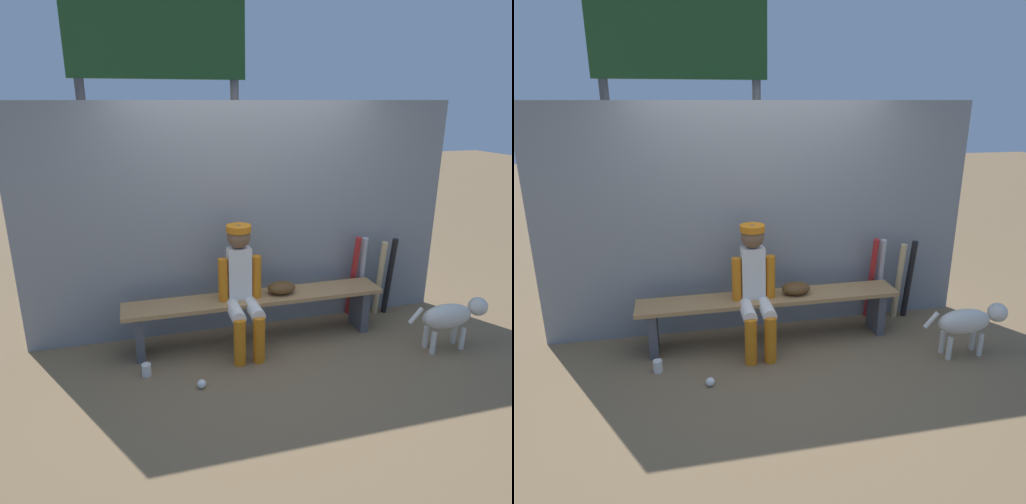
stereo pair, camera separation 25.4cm
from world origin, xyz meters
TOP-DOWN VIEW (x-y plane):
  - ground_plane at (0.00, 0.00)m, footprint 30.00×30.00m
  - chainlink_fence at (0.00, 0.37)m, footprint 4.33×0.03m
  - dugout_bench at (0.00, 0.00)m, footprint 2.54×0.36m
  - player_seated at (-0.16, -0.11)m, footprint 0.41×0.55m
  - baseball_glove at (0.26, 0.00)m, footprint 0.28×0.20m
  - bat_aluminum_red at (1.16, 0.25)m, footprint 0.09×0.23m
  - bat_aluminum_silver at (1.26, 0.26)m, footprint 0.09×0.16m
  - bat_wood_natural at (1.45, 0.20)m, footprint 0.07×0.18m
  - bat_aluminum_black at (1.58, 0.21)m, footprint 0.08×0.17m
  - baseball at (-0.65, -0.66)m, footprint 0.07×0.07m
  - cup_on_ground at (-1.08, -0.35)m, footprint 0.08×0.08m
  - cup_on_bench at (-0.08, -0.01)m, footprint 0.08×0.08m
  - scoreboard at (-0.63, 1.50)m, footprint 2.19×0.27m
  - dog at (1.77, -0.62)m, footprint 0.84×0.20m

SIDE VIEW (x-z plane):
  - ground_plane at x=0.00m, z-range 0.00..0.00m
  - baseball at x=-0.65m, z-range 0.00..0.07m
  - cup_on_ground at x=-1.08m, z-range 0.00..0.11m
  - dog at x=1.77m, z-range 0.09..0.58m
  - dugout_bench at x=0.00m, z-range 0.13..0.62m
  - bat_wood_natural at x=1.45m, z-range 0.00..0.87m
  - bat_aluminum_black at x=1.58m, z-range 0.00..0.89m
  - bat_aluminum_silver at x=1.26m, z-range 0.00..0.91m
  - bat_aluminum_red at x=1.16m, z-range 0.00..0.94m
  - cup_on_bench at x=-0.08m, z-range 0.48..0.59m
  - baseball_glove at x=0.26m, z-range 0.48..0.60m
  - player_seated at x=-0.16m, z-range 0.06..1.26m
  - chainlink_fence at x=0.00m, z-range 0.00..2.29m
  - scoreboard at x=-0.63m, z-range 0.73..4.38m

